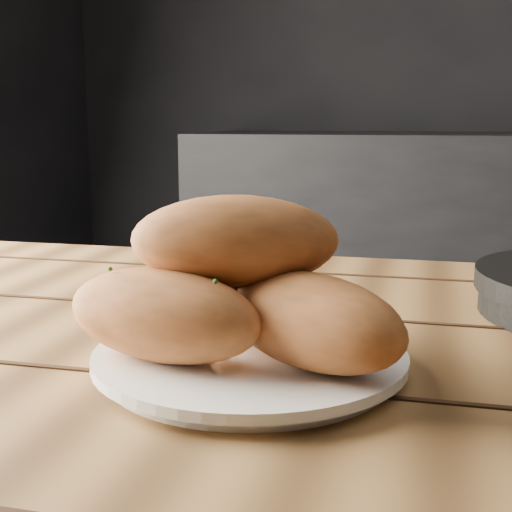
{
  "coord_description": "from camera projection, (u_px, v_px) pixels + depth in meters",
  "views": [
    {
      "loc": [
        -0.65,
        -0.65,
        0.95
      ],
      "look_at": [
        -0.79,
        -0.11,
        0.84
      ],
      "focal_mm": 50.0,
      "sensor_mm": 36.0,
      "label": 1
    }
  ],
  "objects": [
    {
      "name": "plate",
      "position": [
        250.0,
        360.0,
        0.56
      ],
      "size": [
        0.25,
        0.25,
        0.02
      ],
      "color": "white",
      "rests_on": "table"
    },
    {
      "name": "bread_rolls",
      "position": [
        242.0,
        291.0,
        0.55
      ],
      "size": [
        0.29,
        0.24,
        0.12
      ],
      "color": "#C96C38",
      "rests_on": "plate"
    },
    {
      "name": "table",
      "position": [
        482.0,
        470.0,
        0.61
      ],
      "size": [
        1.58,
        0.85,
        0.75
      ],
      "color": "olive",
      "rests_on": "ground"
    }
  ]
}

